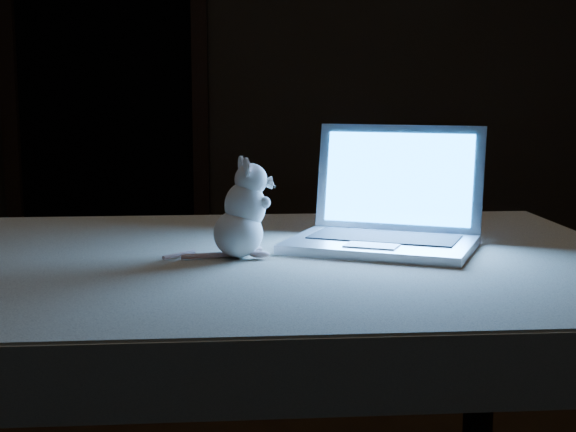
# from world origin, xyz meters

# --- Properties ---
(back_wall) EXTENTS (4.50, 0.04, 2.60)m
(back_wall) POSITION_xyz_m (0.00, 2.50, 1.30)
(back_wall) COLOR black
(back_wall) RESTS_ON ground
(doorway) EXTENTS (1.06, 0.36, 2.13)m
(doorway) POSITION_xyz_m (-1.10, 2.50, 1.06)
(doorway) COLOR black
(doorway) RESTS_ON back_wall
(tablecloth) EXTENTS (1.74, 1.24, 0.11)m
(tablecloth) POSITION_xyz_m (-0.15, -0.14, 0.78)
(tablecloth) COLOR beige
(tablecloth) RESTS_ON table
(laptop) EXTENTS (0.46, 0.43, 0.25)m
(laptop) POSITION_xyz_m (0.09, -0.09, 0.96)
(laptop) COLOR silver
(laptop) RESTS_ON tablecloth
(plush_mouse) EXTENTS (0.16, 0.16, 0.20)m
(plush_mouse) POSITION_xyz_m (-0.20, -0.19, 0.93)
(plush_mouse) COLOR white
(plush_mouse) RESTS_ON tablecloth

